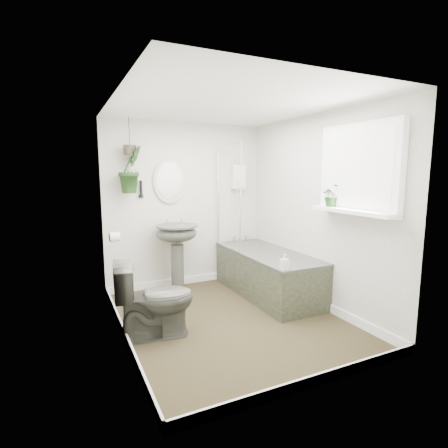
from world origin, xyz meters
name	(u,v)px	position (x,y,z in m)	size (l,w,h in m)	color
floor	(230,320)	(0.00, 0.00, -0.01)	(2.30, 2.80, 0.02)	black
ceiling	(230,104)	(0.00, 0.00, 2.31)	(2.30, 2.80, 0.02)	white
wall_back	(186,205)	(0.00, 1.41, 1.15)	(2.30, 0.02, 2.30)	beige
wall_front	(319,240)	(0.00, -1.41, 1.15)	(2.30, 0.02, 2.30)	beige
wall_left	(118,223)	(-1.16, 0.00, 1.15)	(0.02, 2.80, 2.30)	beige
wall_right	(316,211)	(1.16, 0.00, 1.15)	(0.02, 2.80, 2.30)	beige
skirting	(230,315)	(0.00, 0.00, 0.05)	(2.30, 2.80, 0.10)	white
bathtub	(267,273)	(0.80, 0.50, 0.29)	(0.72, 1.72, 0.58)	#3F4139
bath_screen	(229,197)	(0.47, 0.99, 1.28)	(0.04, 0.72, 1.40)	silver
shower_box	(238,177)	(0.80, 1.34, 1.55)	(0.20, 0.10, 0.35)	white
oval_mirror	(170,181)	(-0.24, 1.37, 1.50)	(0.46, 0.03, 0.62)	beige
wall_sconce	(141,189)	(-0.64, 1.36, 1.40)	(0.04, 0.04, 0.22)	black
toilet_roll_holder	(115,237)	(-1.10, 0.70, 0.90)	(0.11, 0.11, 0.11)	white
window_recess	(359,169)	(1.09, -0.70, 1.65)	(0.08, 1.00, 0.90)	white
window_sill	(352,211)	(1.02, -0.70, 1.23)	(0.18, 1.00, 0.04)	white
window_blinds	(356,169)	(1.04, -0.70, 1.65)	(0.01, 0.86, 0.76)	white
toilet	(155,299)	(-0.85, -0.05, 0.39)	(0.43, 0.76, 0.77)	#3F4139
pedestal_sink	(177,259)	(-0.24, 1.11, 0.47)	(0.55, 0.47, 0.93)	#3F4139
sill_plant	(332,195)	(1.03, -0.40, 1.37)	(0.22, 0.19, 0.24)	black
hanging_plant	(131,169)	(-0.79, 1.25, 1.66)	(0.33, 0.27, 0.60)	black
soap_bottle	(284,262)	(0.51, -0.29, 0.67)	(0.08, 0.08, 0.17)	black
hanging_pot	(130,150)	(-0.79, 1.25, 1.90)	(0.16, 0.16, 0.12)	#373026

